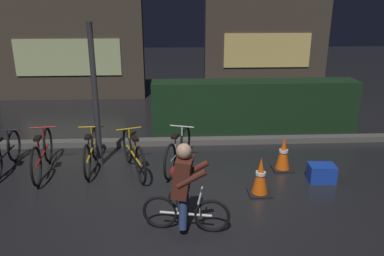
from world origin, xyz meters
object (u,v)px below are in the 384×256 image
object	(u,v)px
parked_bike_leftmost	(5,154)
parked_bike_center_right	(133,154)
street_post	(95,97)
traffic_cone_near	(260,177)
parked_bike_center_left	(91,151)
parked_bike_left_mid	(42,154)
parked_bike_right_mid	(178,151)
blue_crate	(321,173)
cyclist	(184,187)
traffic_cone_far	(283,154)

from	to	relation	value
parked_bike_leftmost	parked_bike_center_right	bearing A→B (deg)	-95.64
street_post	parked_bike_leftmost	bearing A→B (deg)	-174.25
traffic_cone_near	parked_bike_center_left	bearing A→B (deg)	158.08
parked_bike_left_mid	parked_bike_right_mid	world-z (taller)	parked_bike_left_mid
parked_bike_center_left	blue_crate	world-z (taller)	parked_bike_center_left
parked_bike_leftmost	traffic_cone_near	bearing A→B (deg)	-105.74
traffic_cone_near	parked_bike_left_mid	bearing A→B (deg)	164.78
traffic_cone_near	cyclist	distance (m)	1.57
parked_bike_left_mid	cyclist	bearing A→B (deg)	-134.28
parked_bike_right_mid	traffic_cone_far	size ratio (longest dim) A/B	2.39
street_post	cyclist	size ratio (longest dim) A/B	2.10
street_post	parked_bike_center_right	world-z (taller)	street_post
parked_bike_center_right	traffic_cone_near	bearing A→B (deg)	-133.90
parked_bike_center_left	parked_bike_center_right	size ratio (longest dim) A/B	1.02
parked_bike_leftmost	traffic_cone_far	world-z (taller)	parked_bike_leftmost
parked_bike_leftmost	blue_crate	distance (m)	5.62
parked_bike_left_mid	blue_crate	size ratio (longest dim) A/B	3.81
parked_bike_center_right	parked_bike_right_mid	xyz separation A→B (m)	(0.80, 0.11, -0.00)
blue_crate	traffic_cone_far	bearing A→B (deg)	137.03
parked_bike_center_right	blue_crate	size ratio (longest dim) A/B	3.51
parked_bike_leftmost	parked_bike_center_left	size ratio (longest dim) A/B	0.97
blue_crate	parked_bike_center_right	bearing A→B (deg)	170.23
street_post	parked_bike_left_mid	world-z (taller)	street_post
parked_bike_right_mid	traffic_cone_near	size ratio (longest dim) A/B	2.43
parked_bike_center_right	blue_crate	xyz separation A→B (m)	(3.24, -0.56, -0.19)
parked_bike_left_mid	parked_bike_center_left	size ratio (longest dim) A/B	1.07
traffic_cone_near	parked_bike_leftmost	bearing A→B (deg)	165.63
parked_bike_leftmost	cyclist	size ratio (longest dim) A/B	1.22
parked_bike_left_mid	blue_crate	xyz separation A→B (m)	(4.86, -0.61, -0.20)
street_post	traffic_cone_far	world-z (taller)	street_post
parked_bike_leftmost	parked_bike_right_mid	xyz separation A→B (m)	(3.14, -0.06, 0.01)
parked_bike_right_mid	cyclist	bearing A→B (deg)	-160.89
parked_bike_leftmost	traffic_cone_near	xyz separation A→B (m)	(4.42, -1.13, -0.02)
parked_bike_right_mid	cyclist	distance (m)	2.00
traffic_cone_near	blue_crate	size ratio (longest dim) A/B	1.44
street_post	parked_bike_right_mid	distance (m)	1.77
parked_bike_center_left	traffic_cone_far	bearing A→B (deg)	-97.52
street_post	parked_bike_leftmost	distance (m)	1.95
cyclist	traffic_cone_far	bearing A→B (deg)	55.21
street_post	cyclist	xyz separation A→B (m)	(1.51, -2.21, -0.68)
blue_crate	cyclist	xyz separation A→B (m)	(-2.39, -1.31, 0.48)
street_post	traffic_cone_far	xyz separation A→B (m)	(3.37, -0.40, -1.00)
parked_bike_right_mid	cyclist	world-z (taller)	cyclist
parked_bike_leftmost	cyclist	bearing A→B (deg)	-124.09
traffic_cone_near	traffic_cone_far	world-z (taller)	traffic_cone_far
traffic_cone_far	cyclist	distance (m)	2.61
traffic_cone_far	blue_crate	size ratio (longest dim) A/B	1.46
parked_bike_left_mid	cyclist	distance (m)	3.14
parked_bike_left_mid	traffic_cone_near	size ratio (longest dim) A/B	2.65
parked_bike_leftmost	parked_bike_center_right	xyz separation A→B (m)	(2.33, -0.17, 0.02)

